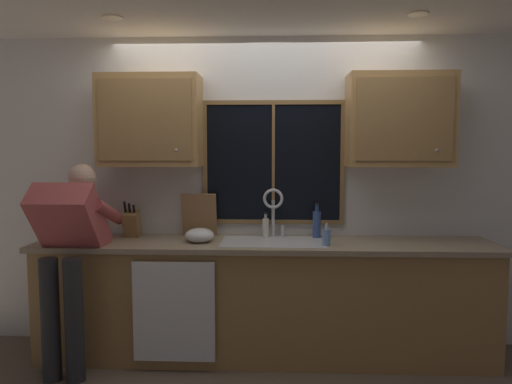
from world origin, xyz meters
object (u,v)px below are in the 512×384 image
at_px(mixing_bowl, 200,235).
at_px(person_standing, 70,244).
at_px(cutting_board, 199,215).
at_px(soap_dispenser, 327,237).
at_px(bottle_green_glass, 266,227).
at_px(knife_block, 132,224).
at_px(bottle_tall_clear, 317,224).

bearing_deg(mixing_bowl, person_standing, -163.62).
bearing_deg(cutting_board, soap_dispenser, -18.71).
height_order(soap_dispenser, bottle_green_glass, bottle_green_glass).
height_order(knife_block, bottle_green_glass, knife_block).
distance_m(knife_block, cutting_board, 0.55).
relative_size(knife_block, cutting_board, 0.89).
xyz_separation_m(knife_block, bottle_tall_clear, (1.51, 0.05, 0.01)).
bearing_deg(bottle_green_glass, bottle_tall_clear, 0.49).
bearing_deg(bottle_tall_clear, person_standing, -165.23).
xyz_separation_m(person_standing, knife_block, (0.32, 0.43, 0.08)).
height_order(person_standing, soap_dispenser, person_standing).
height_order(mixing_bowl, soap_dispenser, soap_dispenser).
xyz_separation_m(cutting_board, soap_dispenser, (1.01, -0.34, -0.11)).
relative_size(knife_block, bottle_tall_clear, 1.16).
bearing_deg(bottle_tall_clear, soap_dispenser, -81.83).
height_order(cutting_board, soap_dispenser, cutting_board).
xyz_separation_m(cutting_board, bottle_tall_clear, (0.97, -0.03, -0.06)).
bearing_deg(mixing_bowl, knife_block, 164.08).
bearing_deg(cutting_board, knife_block, -171.99).
relative_size(person_standing, soap_dispenser, 8.86).
bearing_deg(cutting_board, person_standing, -149.54).
relative_size(soap_dispenser, bottle_green_glass, 0.85).
bearing_deg(bottle_tall_clear, mixing_bowl, -166.83).
distance_m(person_standing, bottle_tall_clear, 1.89).
relative_size(bottle_green_glass, bottle_tall_clear, 0.73).
bearing_deg(bottle_green_glass, mixing_bowl, -157.28).
bearing_deg(bottle_tall_clear, knife_block, -178.09).
bearing_deg(bottle_green_glass, cutting_board, 176.95).
bearing_deg(knife_block, bottle_green_glass, 2.45).
distance_m(soap_dispenser, bottle_green_glass, 0.56).
height_order(person_standing, bottle_green_glass, person_standing).
distance_m(knife_block, mixing_bowl, 0.61).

